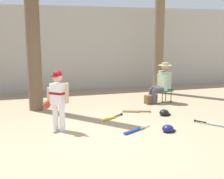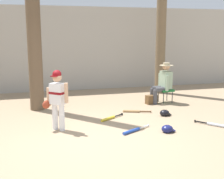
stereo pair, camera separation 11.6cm
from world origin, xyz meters
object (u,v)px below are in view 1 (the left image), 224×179
(batting_helmet_black, at_px, (164,113))
(bat_yellow_trainer, at_px, (110,118))
(folding_stool, at_px, (164,90))
(seated_spectator, at_px, (162,82))
(tree_near_player, at_px, (31,1))
(handbag_beside_stool, at_px, (150,99))
(bat_blue_youth, at_px, (134,130))
(batting_helmet_navy, at_px, (168,129))
(tree_behind_spectator, at_px, (160,14))
(bat_wood_tan, at_px, (133,111))
(bat_aluminum_silver, at_px, (214,124))
(young_ballplayer, at_px, (57,96))

(batting_helmet_black, bearing_deg, bat_yellow_trainer, 178.18)
(folding_stool, height_order, seated_spectator, seated_spectator)
(tree_near_player, relative_size, handbag_beside_stool, 18.82)
(folding_stool, distance_m, bat_blue_youth, 2.98)
(seated_spectator, distance_m, bat_blue_youth, 2.95)
(batting_helmet_navy, bearing_deg, bat_yellow_trainer, 127.47)
(tree_behind_spectator, distance_m, bat_wood_tan, 3.92)
(folding_stool, height_order, bat_wood_tan, folding_stool)
(tree_behind_spectator, height_order, bat_aluminum_silver, tree_behind_spectator)
(tree_near_player, xyz_separation_m, bat_yellow_trainer, (1.68, -1.45, -2.84))
(seated_spectator, bearing_deg, batting_helmet_black, -112.08)
(tree_near_player, bearing_deg, batting_helmet_black, -25.64)
(tree_near_player, xyz_separation_m, bat_blue_youth, (1.94, -2.47, -2.84))
(handbag_beside_stool, bearing_deg, bat_yellow_trainer, -141.97)
(bat_wood_tan, distance_m, bat_blue_youth, 1.58)
(bat_wood_tan, height_order, bat_blue_youth, same)
(tree_near_player, xyz_separation_m, batting_helmet_navy, (2.62, -2.67, -2.80))
(tree_behind_spectator, relative_size, bat_aluminum_silver, 9.52)
(bat_yellow_trainer, relative_size, batting_helmet_navy, 2.30)
(tree_behind_spectator, distance_m, young_ballplayer, 5.34)
(tree_near_player, relative_size, bat_aluminum_silver, 10.24)
(handbag_beside_stool, bearing_deg, young_ballplayer, -149.14)
(tree_behind_spectator, relative_size, folding_stool, 13.56)
(tree_behind_spectator, distance_m, seated_spectator, 2.58)
(bat_yellow_trainer, bearing_deg, tree_near_player, 139.31)
(bat_blue_youth, height_order, bat_yellow_trainer, same)
(handbag_beside_stool, bearing_deg, tree_near_player, 176.56)
(tree_near_player, bearing_deg, seated_spectator, -2.28)
(bat_wood_tan, xyz_separation_m, bat_aluminum_silver, (1.38, -1.57, 0.00))
(young_ballplayer, distance_m, bat_blue_youth, 1.78)
(tree_behind_spectator, relative_size, seated_spectator, 4.95)
(bat_yellow_trainer, bearing_deg, tree_behind_spectator, 47.60)
(seated_spectator, distance_m, bat_wood_tan, 1.58)
(folding_stool, relative_size, bat_aluminum_silver, 0.70)
(tree_near_player, height_order, folding_stool, tree_near_player)
(young_ballplayer, xyz_separation_m, bat_blue_youth, (1.54, -0.56, -0.71))
(folding_stool, height_order, batting_helmet_navy, folding_stool)
(batting_helmet_navy, bearing_deg, bat_aluminum_silver, 5.67)
(bat_wood_tan, distance_m, batting_helmet_black, 0.83)
(handbag_beside_stool, bearing_deg, bat_blue_youth, -120.54)
(folding_stool, bearing_deg, young_ballplayer, -152.00)
(batting_helmet_navy, relative_size, batting_helmet_black, 1.01)
(tree_behind_spectator, relative_size, batting_helmet_navy, 20.39)
(batting_helmet_black, bearing_deg, bat_wood_tan, 141.96)
(folding_stool, distance_m, batting_helmet_navy, 2.79)
(bat_aluminum_silver, distance_m, batting_helmet_navy, 1.22)
(young_ballplayer, bearing_deg, bat_yellow_trainer, 20.18)
(folding_stool, relative_size, seated_spectator, 0.37)
(seated_spectator, relative_size, handbag_beside_stool, 3.53)
(tree_behind_spectator, distance_m, batting_helmet_black, 3.99)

